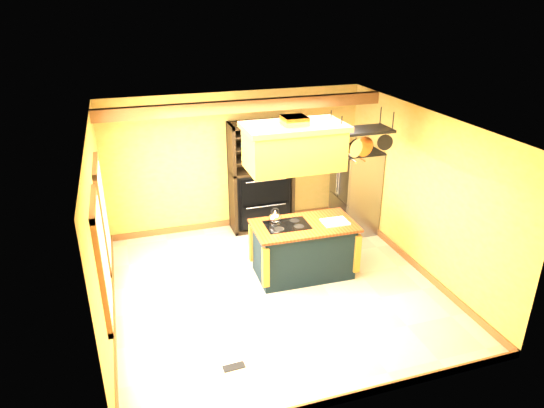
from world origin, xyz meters
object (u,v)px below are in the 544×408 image
pot_rack (361,136)px  refrigerator (355,192)px  hutch (261,187)px  kitchen_island (303,249)px  range_hood (294,145)px

pot_rack → refrigerator: size_ratio=0.62×
pot_rack → hutch: 2.67m
pot_rack → kitchen_island: bearing=-179.9°
hutch → pot_rack: bearing=-61.9°
range_hood → hutch: 2.43m
kitchen_island → range_hood: size_ratio=1.11×
hutch → refrigerator: bearing=-22.0°
range_hood → pot_rack: bearing=0.1°
pot_rack → hutch: pot_rack is taller
kitchen_island → refrigerator: refrigerator is taller
range_hood → pot_rack: 1.10m
range_hood → hutch: size_ratio=0.70×
range_hood → hutch: range_hood is taller
refrigerator → hutch: size_ratio=0.76×
range_hood → refrigerator: bearing=36.3°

